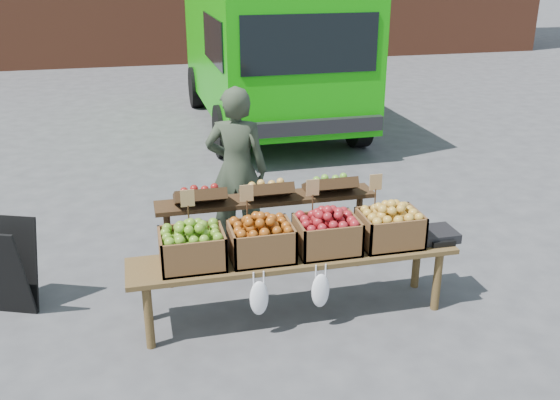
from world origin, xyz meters
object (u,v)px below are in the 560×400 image
object	(u,v)px
back_table	(267,225)
vendor	(237,170)
crate_russet_pears	(261,242)
weighing_scale	(435,234)
crate_red_apples	(327,235)
chalkboard_sign	(1,268)
display_bench	(294,285)
delivery_van	(268,56)
crate_green_apples	(390,228)
crate_golden_apples	(192,249)

from	to	relation	value
back_table	vendor	bearing A→B (deg)	103.05
crate_russet_pears	weighing_scale	size ratio (longest dim) A/B	1.47
crate_russet_pears	crate_red_apples	xyz separation A→B (m)	(0.55, 0.00, 0.00)
chalkboard_sign	back_table	size ratio (longest dim) A/B	0.39
display_bench	back_table	bearing A→B (deg)	95.82
delivery_van	crate_green_apples	size ratio (longest dim) A/B	10.71
delivery_van	crate_russet_pears	bearing A→B (deg)	-103.52
delivery_van	chalkboard_sign	size ratio (longest dim) A/B	6.47
back_table	weighing_scale	xyz separation A→B (m)	(1.32, -0.72, 0.09)
crate_golden_apples	crate_green_apples	size ratio (longest dim) A/B	1.00
display_bench	crate_red_apples	world-z (taller)	crate_red_apples
display_bench	crate_russet_pears	world-z (taller)	crate_russet_pears
weighing_scale	display_bench	bearing A→B (deg)	180.00
chalkboard_sign	crate_russet_pears	world-z (taller)	crate_russet_pears
back_table	display_bench	distance (m)	0.76
display_bench	crate_russet_pears	xyz separation A→B (m)	(-0.28, 0.00, 0.42)
weighing_scale	delivery_van	bearing A→B (deg)	90.87
delivery_van	vendor	distance (m)	5.02
crate_red_apples	delivery_van	bearing A→B (deg)	81.92
back_table	display_bench	xyz separation A→B (m)	(0.07, -0.72, -0.24)
back_table	crate_golden_apples	size ratio (longest dim) A/B	4.20
display_bench	crate_red_apples	distance (m)	0.51
vendor	chalkboard_sign	bearing A→B (deg)	37.35
delivery_van	crate_golden_apples	bearing A→B (deg)	-108.25
crate_russet_pears	crate_red_apples	bearing A→B (deg)	0.00
back_table	crate_green_apples	size ratio (longest dim) A/B	4.20
vendor	display_bench	size ratio (longest dim) A/B	0.63
vendor	crate_green_apples	bearing A→B (deg)	144.92
vendor	crate_golden_apples	world-z (taller)	vendor
vendor	crate_red_apples	size ratio (longest dim) A/B	3.38
delivery_van	chalkboard_sign	bearing A→B (deg)	-122.82
back_table	crate_red_apples	bearing A→B (deg)	-64.18
back_table	crate_russet_pears	bearing A→B (deg)	-105.64
chalkboard_sign	crate_russet_pears	bearing A→B (deg)	5.21
delivery_van	vendor	xyz separation A→B (m)	(-1.38, -4.81, -0.35)
delivery_van	back_table	distance (m)	5.66
back_table	crate_green_apples	distance (m)	1.17
display_bench	vendor	bearing A→B (deg)	99.34
delivery_van	display_bench	size ratio (longest dim) A/B	1.98
crate_golden_apples	crate_red_apples	bearing A→B (deg)	0.00
chalkboard_sign	weighing_scale	distance (m)	3.68
delivery_van	weighing_scale	bearing A→B (deg)	-89.66
display_bench	crate_red_apples	xyz separation A→B (m)	(0.27, 0.00, 0.42)
display_bench	crate_golden_apples	world-z (taller)	crate_golden_apples
chalkboard_sign	crate_russet_pears	xyz separation A→B (m)	(2.09, -0.63, 0.30)
back_table	crate_red_apples	world-z (taller)	back_table
delivery_van	weighing_scale	xyz separation A→B (m)	(0.09, -6.20, -0.59)
back_table	crate_green_apples	bearing A→B (deg)	-38.71
crate_golden_apples	back_table	bearing A→B (deg)	43.77
vendor	crate_red_apples	bearing A→B (deg)	127.67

